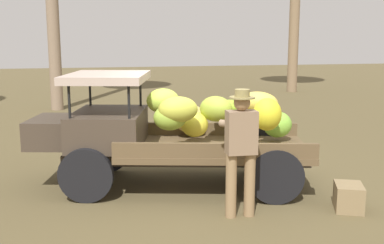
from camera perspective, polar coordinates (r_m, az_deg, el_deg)
ground_plane at (r=7.72m, az=2.28°, el=-8.00°), size 60.00×60.00×0.00m
truck at (r=7.65m, az=-3.64°, el=-1.01°), size 4.65×2.56×1.85m
farmer at (r=6.32m, az=5.97°, el=-2.80°), size 0.53×0.46×1.75m
wooden_crate at (r=7.10m, az=18.49°, el=-8.65°), size 0.53×0.58×0.37m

